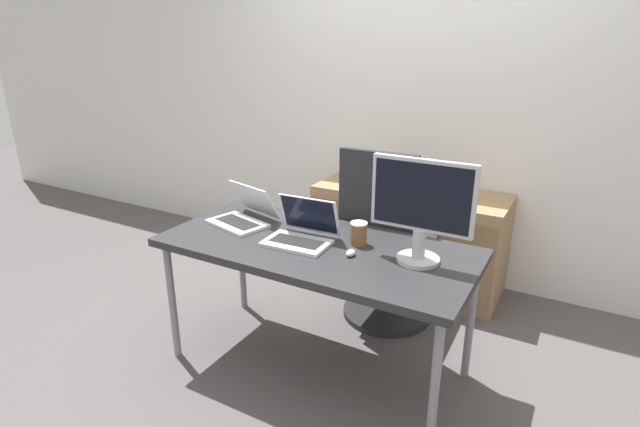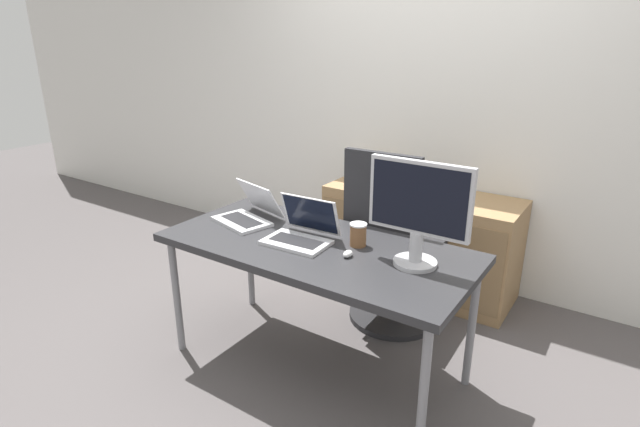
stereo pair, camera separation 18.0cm
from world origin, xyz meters
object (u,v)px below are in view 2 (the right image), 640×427
object	(u,v)px
laptop_left	(248,213)
coffee_cup_white	(320,220)
cabinet_left	(363,228)
water_bottle	(365,168)
office_chair	(392,259)
mouse	(348,254)
laptop_right	(301,232)
monitor	(419,210)
cabinet_right	(482,256)
coffee_cup_brown	(358,235)

from	to	relation	value
laptop_left	coffee_cup_white	world-z (taller)	laptop_left
cabinet_left	water_bottle	xyz separation A→B (m)	(0.00, 0.00, 0.45)
office_chair	mouse	size ratio (longest dim) A/B	18.76
cabinet_left	mouse	xyz separation A→B (m)	(0.57, -1.19, 0.38)
water_bottle	mouse	distance (m)	1.32
laptop_right	water_bottle	bearing A→B (deg)	103.30
office_chair	water_bottle	distance (m)	0.82
cabinet_left	monitor	xyz separation A→B (m)	(0.86, -1.09, 0.63)
water_bottle	laptop_left	xyz separation A→B (m)	(-0.14, -1.08, -0.04)
water_bottle	monitor	distance (m)	1.40
cabinet_right	water_bottle	world-z (taller)	water_bottle
office_chair	cabinet_right	size ratio (longest dim) A/B	1.60
cabinet_left	coffee_cup_white	xyz separation A→B (m)	(0.25, -0.95, 0.42)
laptop_left	laptop_right	distance (m)	0.42
cabinet_left	coffee_cup_white	distance (m)	1.07
cabinet_right	monitor	xyz separation A→B (m)	(-0.02, -1.09, 0.63)
laptop_left	coffee_cup_white	size ratio (longest dim) A/B	3.94
office_chair	cabinet_right	world-z (taller)	office_chair
monitor	coffee_cup_white	distance (m)	0.66
coffee_cup_brown	coffee_cup_white	bearing A→B (deg)	162.39
laptop_right	coffee_cup_white	distance (m)	0.20
office_chair	laptop_left	distance (m)	0.90
laptop_right	coffee_cup_brown	size ratio (longest dim) A/B	2.87
cabinet_left	laptop_left	bearing A→B (deg)	-97.55
monitor	coffee_cup_brown	xyz separation A→B (m)	(-0.32, 0.04, -0.20)
mouse	coffee_cup_white	distance (m)	0.39
office_chair	laptop_right	distance (m)	0.73
water_bottle	laptop_left	bearing A→B (deg)	-97.54
cabinet_right	monitor	bearing A→B (deg)	-91.02
cabinet_left	monitor	distance (m)	1.52
office_chair	coffee_cup_white	bearing A→B (deg)	-119.96
coffee_cup_white	laptop_right	bearing A→B (deg)	-83.95
cabinet_left	water_bottle	distance (m)	0.45
cabinet_right	coffee_cup_brown	world-z (taller)	coffee_cup_brown
laptop_right	coffee_cup_brown	world-z (taller)	laptop_right
office_chair	cabinet_right	distance (m)	0.67
cabinet_left	mouse	world-z (taller)	mouse
laptop_left	monitor	bearing A→B (deg)	-0.40
office_chair	water_bottle	world-z (taller)	office_chair
cabinet_left	cabinet_right	distance (m)	0.88
cabinet_left	mouse	distance (m)	1.37
water_bottle	laptop_right	xyz separation A→B (m)	(0.27, -1.16, -0.04)
monitor	laptop_right	bearing A→B (deg)	-173.56
monitor	coffee_cup_brown	size ratio (longest dim) A/B	4.17
laptop_right	monitor	size ratio (longest dim) A/B	0.69
coffee_cup_white	laptop_left	bearing A→B (deg)	-162.11
cabinet_left	laptop_left	xyz separation A→B (m)	(-0.14, -1.08, 0.41)
cabinet_right	mouse	distance (m)	1.29
monitor	laptop_left	bearing A→B (deg)	179.60
laptop_right	mouse	xyz separation A→B (m)	(0.29, -0.03, -0.03)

